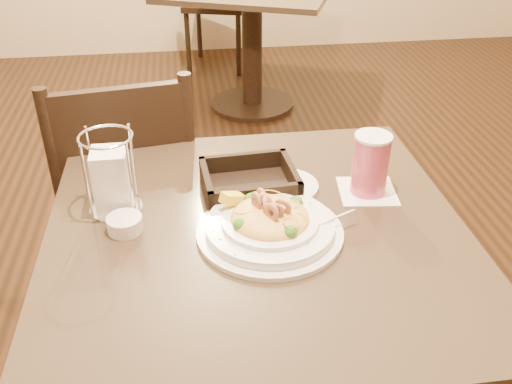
{
  "coord_description": "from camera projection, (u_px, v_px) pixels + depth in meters",
  "views": [
    {
      "loc": [
        -0.14,
        -0.99,
        1.46
      ],
      "look_at": [
        0.0,
        0.02,
        0.82
      ],
      "focal_mm": 40.0,
      "sensor_mm": 36.0,
      "label": 1
    }
  ],
  "objects": [
    {
      "name": "drink_glass",
      "position": [
        370.0,
        165.0,
        1.31
      ],
      "size": [
        0.15,
        0.15,
        0.15
      ],
      "rotation": [
        0.0,
        0.0,
        -0.12
      ],
      "color": "white",
      "rests_on": "main_table"
    },
    {
      "name": "background_table",
      "position": [
        252.0,
        26.0,
        3.34
      ],
      "size": [
        1.18,
        1.18,
        0.74
      ],
      "rotation": [
        0.0,
        0.0,
        -0.39
      ],
      "color": "black",
      "rests_on": "ground"
    },
    {
      "name": "main_table",
      "position": [
        257.0,
        309.0,
        1.35
      ],
      "size": [
        0.9,
        0.9,
        0.74
      ],
      "color": "black",
      "rests_on": "ground"
    },
    {
      "name": "pasta_bowl",
      "position": [
        270.0,
        223.0,
        1.19
      ],
      "size": [
        0.34,
        0.31,
        0.1
      ],
      "rotation": [
        0.0,
        0.0,
        0.21
      ],
      "color": "white",
      "rests_on": "main_table"
    },
    {
      "name": "side_plate",
      "position": [
        285.0,
        186.0,
        1.36
      ],
      "size": [
        0.16,
        0.16,
        0.01
      ],
      "primitive_type": "cylinder",
      "rotation": [
        0.0,
        0.0,
        -0.02
      ],
      "color": "white",
      "rests_on": "main_table"
    },
    {
      "name": "bread_basket",
      "position": [
        249.0,
        184.0,
        1.34
      ],
      "size": [
        0.23,
        0.19,
        0.06
      ],
      "rotation": [
        0.0,
        0.0,
        0.07
      ],
      "color": "black",
      "rests_on": "main_table"
    },
    {
      "name": "dining_chair_near",
      "position": [
        129.0,
        198.0,
        1.77
      ],
      "size": [
        0.48,
        0.48,
        0.93
      ],
      "rotation": [
        0.0,
        0.0,
        3.3
      ],
      "color": "black",
      "rests_on": "ground"
    },
    {
      "name": "napkin_caddy",
      "position": [
        112.0,
        179.0,
        1.24
      ],
      "size": [
        0.12,
        0.12,
        0.19
      ],
      "rotation": [
        0.0,
        0.0,
        0.14
      ],
      "color": "silver",
      "rests_on": "main_table"
    },
    {
      "name": "butter_ramekin",
      "position": [
        125.0,
        224.0,
        1.21
      ],
      "size": [
        0.09,
        0.09,
        0.03
      ],
      "primitive_type": "cylinder",
      "rotation": [
        0.0,
        0.0,
        -0.23
      ],
      "color": "white",
      "rests_on": "main_table"
    }
  ]
}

